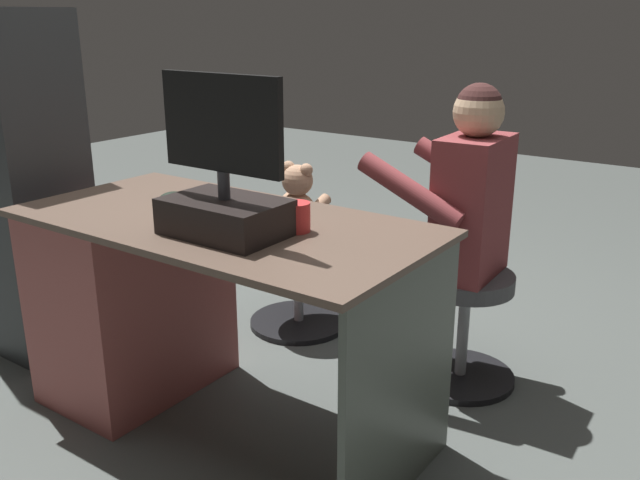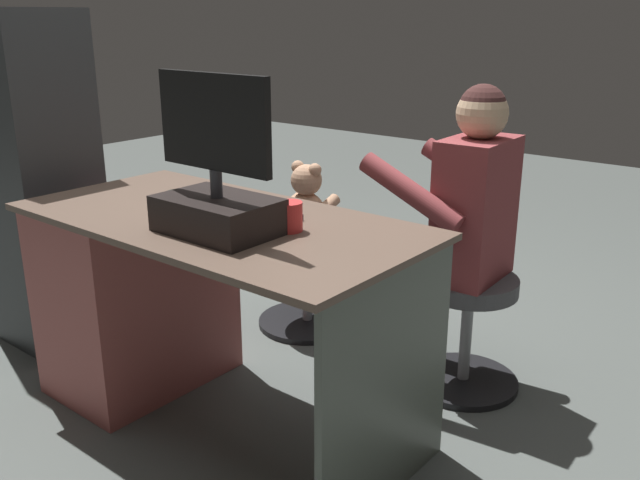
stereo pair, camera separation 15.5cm
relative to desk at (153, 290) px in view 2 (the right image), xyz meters
The scene contains 13 objects.
ground_plane 0.63m from the desk, 137.92° to the right, with size 10.00×10.00×0.00m, color #505652.
desk is the anchor object (origin of this frame).
monitor 0.69m from the desk, 167.63° to the left, with size 0.43×0.24×0.47m.
keyboard 0.54m from the desk, 169.24° to the right, with size 0.42×0.14×0.02m, color black.
computer_mouse 0.38m from the desk, 147.77° to the right, with size 0.06×0.10×0.04m, color black.
cup 0.76m from the desk, behind, with size 0.08×0.08×0.09m, color red.
tv_remote 0.46m from the desk, behind, with size 0.04×0.15×0.02m, color black.
notebook_binder 0.57m from the desk, behind, with size 0.22×0.30×0.02m, color beige.
office_chair_teddy 0.79m from the desk, 96.35° to the right, with size 0.45×0.45×0.44m.
teddy_bear 0.82m from the desk, 96.26° to the right, with size 0.23×0.23×0.32m.
visitor_chair 1.18m from the desk, 140.48° to the right, with size 0.42×0.42×0.44m.
person 1.14m from the desk, 137.38° to the right, with size 0.55×0.49×1.14m.
equipment_rack 0.76m from the desk, ahead, with size 0.44×0.36×1.39m, color #2C2F30.
Camera 2 is at (-1.59, 1.77, 1.36)m, focal length 38.59 mm.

